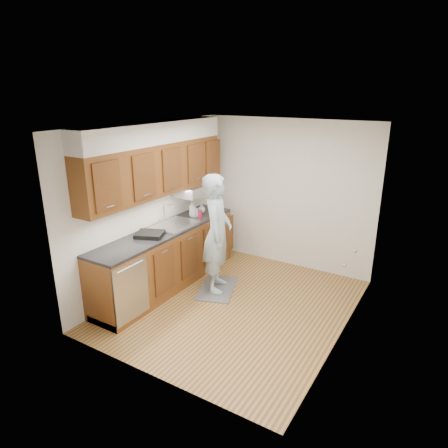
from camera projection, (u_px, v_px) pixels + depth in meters
The scene contains 15 objects.
floor at pixel (235, 305), 5.71m from camera, with size 3.50×3.50×0.00m, color #A57D3E.
ceiling at pixel (236, 126), 4.91m from camera, with size 3.50×3.50×0.00m, color white.
wall_left at pixel (150, 206), 6.05m from camera, with size 0.02×3.50×2.50m, color silver.
wall_right at pixel (349, 244), 4.58m from camera, with size 0.02×3.50×2.50m, color silver.
wall_back at pixel (287, 194), 6.73m from camera, with size 3.00×0.02×2.50m, color silver.
counter at pixel (168, 256), 6.15m from camera, with size 0.64×2.80×1.30m.
upper_cabinets at pixel (158, 161), 5.78m from camera, with size 0.47×2.80×1.21m.
closet_door at pixel (353, 253), 4.90m from camera, with size 0.02×1.22×2.05m, color silver.
floor_mat at pixel (217, 288), 6.18m from camera, with size 0.51×0.87×0.02m, color slate.
person at pixel (217, 226), 5.85m from camera, with size 0.72×0.48×2.03m, color #9FB5C1.
soap_bottle_a at pixel (192, 208), 6.57m from camera, with size 0.10×0.10×0.26m, color #B5BCC5.
soap_bottle_b at pixel (194, 210), 6.56m from camera, with size 0.09×0.10×0.21m, color #B5BCC5.
soap_bottle_c at pixel (201, 208), 6.75m from camera, with size 0.13×0.13×0.17m, color #B5BCC5.
soda_can at pixel (200, 215), 6.47m from camera, with size 0.07×0.07×0.13m, color #C4213E.
dish_rack at pixel (150, 234), 5.69m from camera, with size 0.38×0.32×0.06m, color black.
Camera 1 is at (2.49, -4.39, 2.93)m, focal length 32.00 mm.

